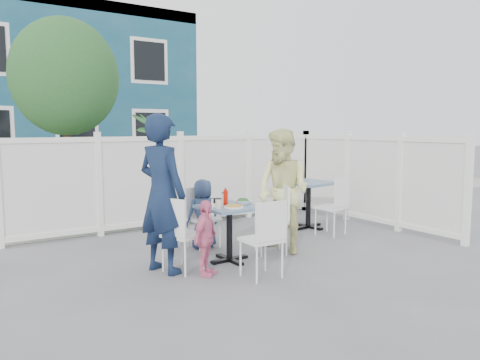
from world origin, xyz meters
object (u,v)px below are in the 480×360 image
main_table (229,218)px  chair_left (179,229)px  chair_near (265,234)px  toddler (205,238)px  boy (203,214)px  man (162,194)px  chair_right (277,214)px  chair_back (201,212)px  spare_table (308,192)px  woman (283,191)px

main_table → chair_left: size_ratio=0.80×
chair_near → toddler: chair_near is taller
boy → chair_left: bearing=52.3°
chair_left → man: (-0.14, 0.15, 0.42)m
man → toddler: size_ratio=2.12×
chair_right → chair_near: bearing=159.7°
chair_near → man: bearing=134.3°
chair_near → main_table: bearing=88.0°
main_table → chair_right: chair_right is taller
chair_back → man: size_ratio=0.46×
chair_right → toddler: (-1.32, -0.33, -0.10)m
main_table → boy: 0.79m
toddler → spare_table: bearing=-11.1°
chair_near → boy: (0.08, 1.64, -0.03)m
chair_back → boy: (-0.01, -0.08, -0.00)m
chair_back → chair_near: 1.72m
chair_right → woman: 0.33m
chair_back → spare_table: bearing=-179.6°
chair_right → chair_left: bearing=116.0°
chair_left → main_table: bearing=74.2°
chair_back → woman: bearing=130.1°
woman → man: bearing=-105.1°
spare_table → toddler: bearing=-154.2°
chair_right → woman: size_ratio=0.55×
chair_back → boy: 0.08m
man → toddler: (0.35, -0.42, -0.51)m
chair_left → boy: bearing=115.2°
man → woman: size_ratio=1.11×
main_table → toddler: 0.67m
spare_table → chair_back: bearing=-176.8°
spare_table → chair_near: bearing=-141.1°
man → chair_right: bearing=-113.1°
woman → toddler: 1.53m
chair_back → man: bearing=37.1°
toddler → boy: bearing=25.6°
man → boy: man is taller
chair_left → woman: woman is taller
spare_table → toddler: (-2.79, -1.35, -0.18)m
main_table → spare_table: (2.24, 0.99, 0.06)m
spare_table → boy: bearing=-174.8°
chair_left → chair_right: 1.53m
main_table → toddler: size_ratio=0.81×
chair_left → woman: bearing=70.5°
chair_right → woman: woman is taller
chair_left → chair_back: 1.26m
chair_back → toddler: 1.37m
woman → boy: size_ratio=1.71×
chair_left → chair_near: same height
spare_table → main_table: bearing=-156.1°
main_table → spare_table: spare_table is taller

